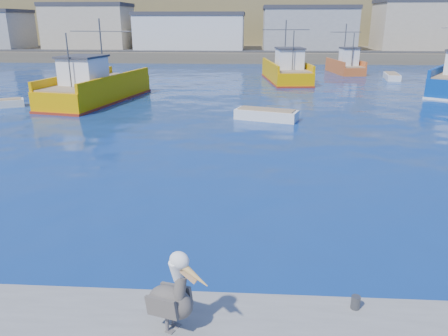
{
  "coord_description": "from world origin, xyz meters",
  "views": [
    {
      "loc": [
        0.67,
        -11.54,
        6.43
      ],
      "look_at": [
        -0.3,
        3.7,
        1.23
      ],
      "focal_mm": 35.0,
      "sensor_mm": 36.0,
      "label": 1
    }
  ],
  "objects_px": {
    "trawler_yellow_a": "(96,88)",
    "boat_orange": "(346,65)",
    "skiff_mid": "(266,116)",
    "pelican": "(173,296)",
    "trawler_yellow_b": "(286,72)",
    "skiff_far": "(392,77)"
  },
  "relations": [
    {
      "from": "trawler_yellow_a",
      "to": "boat_orange",
      "type": "bearing_deg",
      "value": 41.53
    },
    {
      "from": "trawler_yellow_b",
      "to": "skiff_far",
      "type": "relative_size",
      "value": 2.73
    },
    {
      "from": "skiff_mid",
      "to": "skiff_far",
      "type": "height_order",
      "value": "skiff_mid"
    },
    {
      "from": "trawler_yellow_b",
      "to": "skiff_mid",
      "type": "relative_size",
      "value": 2.59
    },
    {
      "from": "trawler_yellow_a",
      "to": "trawler_yellow_b",
      "type": "height_order",
      "value": "trawler_yellow_a"
    },
    {
      "from": "trawler_yellow_b",
      "to": "skiff_far",
      "type": "height_order",
      "value": "trawler_yellow_b"
    },
    {
      "from": "trawler_yellow_b",
      "to": "pelican",
      "type": "relative_size",
      "value": 6.33
    },
    {
      "from": "skiff_mid",
      "to": "pelican",
      "type": "relative_size",
      "value": 2.45
    },
    {
      "from": "trawler_yellow_a",
      "to": "pelican",
      "type": "bearing_deg",
      "value": -67.97
    },
    {
      "from": "skiff_mid",
      "to": "skiff_far",
      "type": "distance_m",
      "value": 26.71
    },
    {
      "from": "trawler_yellow_b",
      "to": "boat_orange",
      "type": "height_order",
      "value": "trawler_yellow_b"
    },
    {
      "from": "trawler_yellow_b",
      "to": "boat_orange",
      "type": "relative_size",
      "value": 1.46
    },
    {
      "from": "trawler_yellow_b",
      "to": "boat_orange",
      "type": "distance_m",
      "value": 11.44
    },
    {
      "from": "trawler_yellow_b",
      "to": "boat_orange",
      "type": "bearing_deg",
      "value": 45.34
    },
    {
      "from": "trawler_yellow_b",
      "to": "skiff_mid",
      "type": "distance_m",
      "value": 20.05
    },
    {
      "from": "trawler_yellow_b",
      "to": "pelican",
      "type": "height_order",
      "value": "trawler_yellow_b"
    },
    {
      "from": "trawler_yellow_a",
      "to": "boat_orange",
      "type": "distance_m",
      "value": 32.93
    },
    {
      "from": "skiff_far",
      "to": "trawler_yellow_a",
      "type": "bearing_deg",
      "value": -150.83
    },
    {
      "from": "pelican",
      "to": "skiff_mid",
      "type": "bearing_deg",
      "value": 83.53
    },
    {
      "from": "trawler_yellow_a",
      "to": "boat_orange",
      "type": "height_order",
      "value": "trawler_yellow_a"
    },
    {
      "from": "trawler_yellow_b",
      "to": "skiff_far",
      "type": "bearing_deg",
      "value": 10.93
    },
    {
      "from": "trawler_yellow_a",
      "to": "trawler_yellow_b",
      "type": "distance_m",
      "value": 21.53
    }
  ]
}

